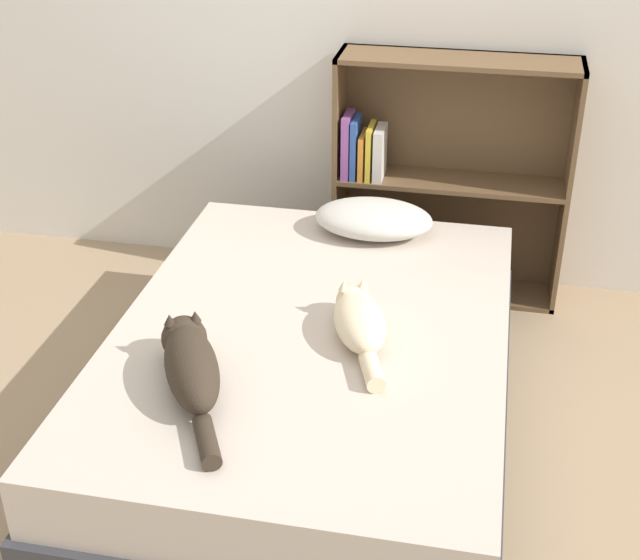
# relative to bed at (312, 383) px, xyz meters

# --- Properties ---
(ground_plane) EXTENTS (8.00, 8.00, 0.00)m
(ground_plane) POSITION_rel_bed_xyz_m (0.00, 0.00, -0.22)
(ground_plane) COLOR #997F60
(bed) EXTENTS (1.29, 1.81, 0.44)m
(bed) POSITION_rel_bed_xyz_m (0.00, 0.00, 0.00)
(bed) COLOR #333338
(bed) RESTS_ON ground_plane
(pillow) EXTENTS (0.46, 0.31, 0.13)m
(pillow) POSITION_rel_bed_xyz_m (0.09, 0.72, 0.29)
(pillow) COLOR beige
(pillow) RESTS_ON bed
(cat_light) EXTENTS (0.26, 0.48, 0.14)m
(cat_light) POSITION_rel_bed_xyz_m (0.16, -0.03, 0.28)
(cat_light) COLOR beige
(cat_light) RESTS_ON bed
(cat_dark) EXTENTS (0.34, 0.56, 0.16)m
(cat_dark) POSITION_rel_bed_xyz_m (-0.28, -0.38, 0.30)
(cat_dark) COLOR #33281E
(cat_dark) RESTS_ON bed
(bookshelf) EXTENTS (0.97, 0.26, 1.04)m
(bookshelf) POSITION_rel_bed_xyz_m (0.33, 1.16, 0.32)
(bookshelf) COLOR brown
(bookshelf) RESTS_ON ground_plane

